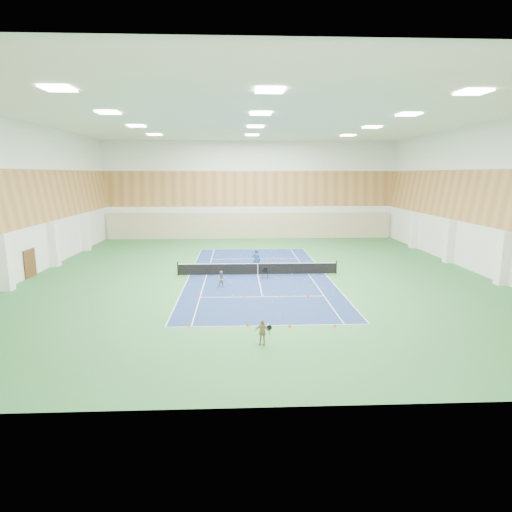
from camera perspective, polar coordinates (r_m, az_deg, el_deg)
The scene contains 21 objects.
ground at distance 34.56m, azimuth 0.23°, elevation -2.48°, with size 40.00×40.00×0.00m, color #2E6C36.
room_shell at distance 33.68m, azimuth 0.23°, elevation 7.50°, with size 36.00×40.00×12.00m, color white, non-canonical shape.
wood_cladding at distance 33.63m, azimuth 0.24°, elevation 10.90°, with size 36.00×40.00×8.00m, color #B77A44, non-canonical shape.
ceiling_light_grid at distance 33.85m, azimuth 0.24°, elevation 17.55°, with size 21.40×25.40×0.06m, color white, non-canonical shape.
court_surface at distance 34.56m, azimuth 0.23°, elevation -2.48°, with size 10.97×23.77×0.01m, color navy.
tennis_balls_scatter at distance 34.55m, azimuth 0.23°, elevation -2.41°, with size 10.57×22.77×0.07m, color yellow, non-canonical shape.
tennis_net at distance 34.44m, azimuth 0.23°, elevation -1.59°, with size 12.80×0.10×1.10m, color black, non-canonical shape.
back_curtain at distance 53.74m, azimuth -0.79°, elevation 4.05°, with size 35.40×0.16×3.20m, color #C6B793.
door_left_b at distance 37.96m, azimuth -27.91°, elevation -0.86°, with size 0.08×1.80×2.20m, color #593319.
coach at distance 35.74m, azimuth 0.05°, elevation -0.51°, with size 0.68×0.44×1.86m, color #204493.
child_court at distance 30.70m, azimuth -4.60°, elevation -3.08°, with size 0.58×0.45×1.20m, color gray.
child_apron at distance 20.57m, azimuth 0.81°, elevation -10.11°, with size 0.73×0.30×1.24m, color #A2845C.
ball_cart at distance 33.19m, azimuth 1.25°, elevation -2.34°, with size 0.46×0.46×0.79m, color black, non-canonical shape.
cone_svc_a at distance 28.64m, azimuth -7.20°, elevation -5.18°, with size 0.20×0.20×0.22m, color orange.
cone_svc_b at distance 27.82m, azimuth -1.53°, elevation -5.57°, with size 0.21×0.21×0.23m, color #FF540D.
cone_svc_c at distance 28.17m, azimuth 3.20°, elevation -5.40°, with size 0.18×0.18×0.20m, color orange.
cone_svc_d at distance 28.39m, azimuth 7.03°, elevation -5.29°, with size 0.23×0.23×0.25m, color #D9450B.
cone_base_a at distance 23.31m, azimuth -8.86°, elevation -9.03°, with size 0.19×0.19×0.21m, color #FF460D.
cone_base_b at distance 23.10m, azimuth -1.11°, elevation -9.08°, with size 0.19×0.19×0.21m, color #DB520B.
cone_base_c at distance 23.02m, azimuth 4.54°, elevation -9.17°, with size 0.20×0.20×0.22m, color #DF620B.
cone_base_d at distance 23.34m, azimuth 10.45°, elevation -9.07°, with size 0.17×0.17×0.19m, color #E5570C.
Camera 1 is at (-1.63, -33.59, 7.99)m, focal length 30.00 mm.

